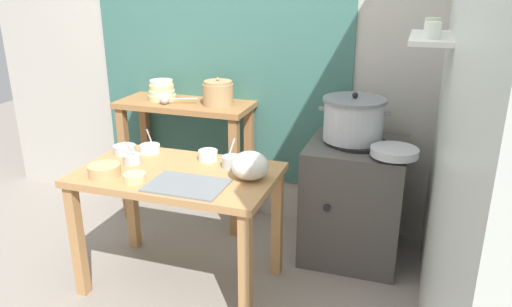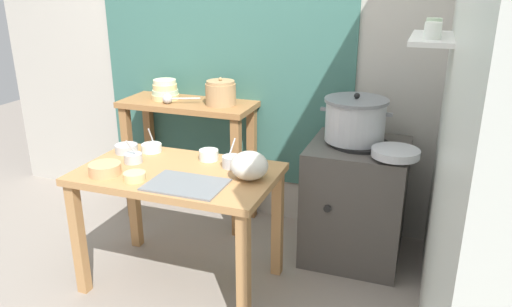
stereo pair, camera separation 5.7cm
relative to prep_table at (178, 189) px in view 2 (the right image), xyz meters
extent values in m
plane|color=gray|center=(0.00, -0.03, -0.61)|extent=(9.00, 9.00, 0.00)
cube|color=#B2ADA3|center=(0.10, 1.07, 0.69)|extent=(4.40, 0.10, 2.60)
cube|color=#38665B|center=(-0.15, 1.01, 0.74)|extent=(1.90, 0.02, 2.10)
cube|color=silver|center=(1.40, 0.17, 0.69)|extent=(0.10, 3.20, 2.60)
cube|color=silver|center=(1.25, 0.37, 0.84)|extent=(0.20, 0.56, 0.02)
cylinder|color=silver|center=(1.25, 0.21, 0.89)|extent=(0.08, 0.08, 0.08)
cylinder|color=#B7D1AD|center=(1.25, 0.35, 0.90)|extent=(0.07, 0.07, 0.09)
cylinder|color=silver|center=(1.25, 0.50, 0.89)|extent=(0.08, 0.08, 0.07)
cube|color=#B27F4C|center=(0.00, 0.00, 0.09)|extent=(1.10, 0.66, 0.04)
cube|color=#B27F4C|center=(-0.50, -0.28, -0.27)|extent=(0.06, 0.06, 0.68)
cube|color=#B27F4C|center=(0.50, -0.28, -0.27)|extent=(0.06, 0.06, 0.68)
cube|color=#B27F4C|center=(-0.50, 0.28, -0.27)|extent=(0.06, 0.06, 0.68)
cube|color=#B27F4C|center=(0.50, 0.28, -0.27)|extent=(0.06, 0.06, 0.68)
cube|color=#9E6B3D|center=(-0.34, 0.80, 0.27)|extent=(0.96, 0.40, 0.04)
cube|color=#9E6B3D|center=(-0.77, 0.65, -0.18)|extent=(0.06, 0.06, 0.86)
cube|color=#9E6B3D|center=(0.09, 0.65, -0.18)|extent=(0.06, 0.06, 0.86)
cube|color=#9E6B3D|center=(-0.77, 0.95, -0.18)|extent=(0.06, 0.06, 0.86)
cube|color=#9E6B3D|center=(0.09, 0.95, -0.18)|extent=(0.06, 0.06, 0.86)
cube|color=#4C4742|center=(0.90, 0.67, -0.23)|extent=(0.60, 0.60, 0.76)
cylinder|color=black|center=(0.90, 0.67, 0.16)|extent=(0.36, 0.36, 0.02)
cylinder|color=black|center=(0.78, 0.36, -0.16)|extent=(0.04, 0.02, 0.04)
cylinder|color=#B7BABF|center=(0.86, 0.69, 0.29)|extent=(0.36, 0.36, 0.24)
cylinder|color=slate|center=(0.86, 0.69, 0.42)|extent=(0.39, 0.39, 0.02)
sphere|color=black|center=(0.86, 0.69, 0.45)|extent=(0.04, 0.04, 0.04)
cube|color=slate|center=(0.66, 0.69, 0.35)|extent=(0.04, 0.02, 0.02)
cube|color=slate|center=(1.06, 0.69, 0.35)|extent=(0.04, 0.02, 0.02)
cylinder|color=tan|center=(-0.08, 0.80, 0.36)|extent=(0.21, 0.21, 0.15)
cylinder|color=tan|center=(-0.08, 0.80, 0.45)|extent=(0.19, 0.19, 0.02)
sphere|color=tan|center=(-0.08, 0.80, 0.47)|extent=(0.02, 0.02, 0.02)
cylinder|color=#E5C684|center=(-0.52, 0.81, 0.31)|extent=(0.20, 0.20, 0.04)
cylinder|color=#B7D1AD|center=(-0.52, 0.81, 0.34)|extent=(0.19, 0.19, 0.03)
cylinder|color=#E5C684|center=(-0.52, 0.81, 0.38)|extent=(0.17, 0.17, 0.04)
cylinder|color=beige|center=(-0.52, 0.81, 0.42)|extent=(0.16, 0.16, 0.03)
sphere|color=#B7BABF|center=(-0.44, 0.70, 0.33)|extent=(0.07, 0.07, 0.07)
cylinder|color=#B7BABF|center=(-0.32, 0.75, 0.33)|extent=(0.18, 0.09, 0.01)
cube|color=slate|center=(0.14, -0.17, 0.12)|extent=(0.40, 0.28, 0.01)
ellipsoid|color=silver|center=(0.42, 0.02, 0.19)|extent=(0.20, 0.19, 0.15)
cylinder|color=#B7BABF|center=(1.13, 0.47, 0.19)|extent=(0.27, 0.27, 0.04)
cylinder|color=tan|center=(-0.34, -0.18, 0.14)|extent=(0.17, 0.17, 0.06)
cylinder|color=#BFB28C|center=(-0.34, -0.18, 0.17)|extent=(0.15, 0.15, 0.01)
cylinder|color=silver|center=(-0.30, 0.23, 0.14)|extent=(0.12, 0.12, 0.05)
cylinder|color=brown|center=(-0.30, 0.23, 0.15)|extent=(0.10, 0.10, 0.01)
cylinder|color=#B7BABF|center=(-0.29, 0.22, 0.19)|extent=(0.03, 0.06, 0.15)
cylinder|color=#B7BABF|center=(-0.43, 0.16, 0.14)|extent=(0.14, 0.14, 0.05)
cylinder|color=brown|center=(-0.43, 0.16, 0.16)|extent=(0.12, 0.12, 0.01)
cylinder|color=#B7BABF|center=(-0.30, 0.03, 0.14)|extent=(0.10, 0.10, 0.05)
cylinder|color=beige|center=(-0.30, 0.03, 0.16)|extent=(0.09, 0.09, 0.01)
cylinder|color=#B7BABF|center=(-0.29, 0.02, 0.18)|extent=(0.05, 0.08, 0.14)
cylinder|color=#B7BABF|center=(0.26, 0.15, 0.14)|extent=(0.11, 0.11, 0.06)
cylinder|color=#BFB28C|center=(0.26, 0.15, 0.17)|extent=(0.09, 0.09, 0.01)
cylinder|color=#B7BABF|center=(0.25, 0.16, 0.19)|extent=(0.04, 0.09, 0.16)
cylinder|color=#E5C684|center=(-0.15, -0.20, 0.13)|extent=(0.12, 0.12, 0.04)
cylinder|color=beige|center=(-0.15, -0.20, 0.15)|extent=(0.10, 0.10, 0.01)
cylinder|color=silver|center=(0.09, 0.21, 0.14)|extent=(0.11, 0.11, 0.06)
cylinder|color=#BFB28C|center=(0.09, 0.21, 0.17)|extent=(0.10, 0.10, 0.01)
camera|label=1|loc=(1.22, -2.25, 1.12)|focal=34.46mm
camera|label=2|loc=(1.27, -2.23, 1.12)|focal=34.46mm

